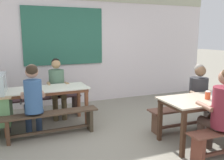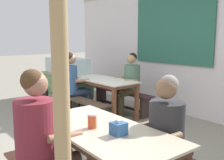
{
  "view_description": "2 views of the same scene",
  "coord_description": "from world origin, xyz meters",
  "views": [
    {
      "loc": [
        -1.63,
        -3.35,
        1.76
      ],
      "look_at": [
        0.04,
        0.71,
        0.92
      ],
      "focal_mm": 38.63,
      "sensor_mm": 36.0,
      "label": 1
    },
    {
      "loc": [
        3.09,
        -1.85,
        1.57
      ],
      "look_at": [
        -0.22,
        0.83,
        0.88
      ],
      "focal_mm": 42.76,
      "sensor_mm": 36.0,
      "label": 2
    }
  ],
  "objects": [
    {
      "name": "person_right_near_table",
      "position": [
        1.53,
        0.01,
        0.69
      ],
      "size": [
        0.46,
        0.6,
        1.23
      ],
      "color": "#6B5F5A",
      "rests_on": "ground_plane"
    },
    {
      "name": "dining_table_far",
      "position": [
        -1.11,
        1.27,
        0.67
      ],
      "size": [
        1.63,
        0.71,
        0.75
      ],
      "color": "silver",
      "rests_on": "ground_plane"
    },
    {
      "name": "tissue_box",
      "position": [
        1.45,
        -0.45,
        0.81
      ],
      "size": [
        0.12,
        0.12,
        0.13
      ],
      "color": "#2C5B94",
      "rests_on": "dining_table_near"
    },
    {
      "name": "ground_plane",
      "position": [
        0.0,
        0.0,
        0.0
      ],
      "size": [
        40.0,
        40.0,
        0.0
      ],
      "primitive_type": "plane",
      "color": "gray"
    },
    {
      "name": "backdrop_wall",
      "position": [
        -0.01,
        2.67,
        1.46
      ],
      "size": [
        7.43,
        0.23,
        2.78
      ],
      "color": "silver",
      "rests_on": "ground_plane"
    },
    {
      "name": "food_cart",
      "position": [
        -2.34,
        1.21,
        0.62
      ],
      "size": [
        1.63,
        0.87,
        1.09
      ],
      "color": "#63995F",
      "rests_on": "ground_plane"
    },
    {
      "name": "person_center_facing",
      "position": [
        -0.8,
        1.75,
        0.7
      ],
      "size": [
        0.45,
        0.56,
        1.26
      ],
      "color": "#4B3F27",
      "rests_on": "ground_plane"
    },
    {
      "name": "bench_far_front",
      "position": [
        -1.1,
        0.72,
        0.3
      ],
      "size": [
        1.65,
        0.3,
        0.44
      ],
      "color": "#493829",
      "rests_on": "ground_plane"
    },
    {
      "name": "condiment_jar",
      "position": [
        1.17,
        -0.52,
        0.82
      ],
      "size": [
        0.08,
        0.08,
        0.13
      ],
      "color": "#D34F2A",
      "rests_on": "dining_table_near"
    },
    {
      "name": "person_left_back_turned",
      "position": [
        -1.36,
        0.8,
        0.72
      ],
      "size": [
        0.4,
        0.57,
        1.29
      ],
      "color": "navy",
      "rests_on": "ground_plane"
    },
    {
      "name": "bench_far_back",
      "position": [
        -1.12,
        1.82,
        0.29
      ],
      "size": [
        1.65,
        0.33,
        0.44
      ],
      "color": "#3F262B",
      "rests_on": "ground_plane"
    },
    {
      "name": "bench_near_back",
      "position": [
        1.25,
        0.09,
        0.3
      ],
      "size": [
        1.44,
        0.35,
        0.44
      ],
      "color": "brown",
      "rests_on": "ground_plane"
    },
    {
      "name": "dining_table_near",
      "position": [
        1.24,
        -0.45,
        0.67
      ],
      "size": [
        1.56,
        0.76,
        0.75
      ],
      "color": "#C1B298",
      "rests_on": "ground_plane"
    },
    {
      "name": "person_near_front",
      "position": [
        1.02,
        -0.94,
        0.74
      ],
      "size": [
        0.47,
        0.57,
        1.32
      ],
      "color": "#4C3830",
      "rests_on": "ground_plane"
    },
    {
      "name": "wooden_support_post",
      "position": [
        1.73,
        -1.12,
        1.29
      ],
      "size": [
        0.1,
        0.1,
        2.59
      ],
      "primitive_type": "cylinder",
      "color": "tan",
      "rests_on": "ground_plane"
    }
  ]
}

